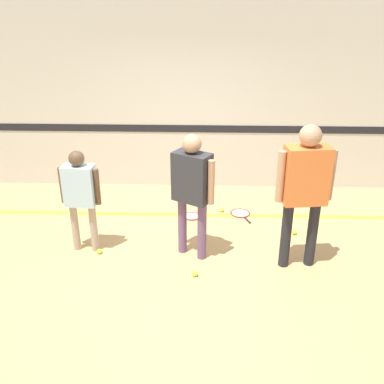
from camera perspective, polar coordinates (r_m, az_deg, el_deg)
ground_plane at (r=5.46m, az=-0.90°, el=-8.64°), size 16.00×16.00×0.00m
wall_back at (r=7.07m, az=-0.06°, el=12.98°), size 16.00×0.07×3.20m
floor_stripe at (r=6.48m, az=-0.41°, el=-3.04°), size 14.40×0.10×0.01m
person_instructor at (r=5.06m, az=0.00°, el=1.12°), size 0.53×0.43×1.58m
person_student_left at (r=5.41m, az=-14.69°, el=0.16°), size 0.51×0.24×1.34m
person_student_right at (r=4.98m, az=14.84°, el=1.22°), size 0.66×0.33×1.76m
racket_spare_on_floor at (r=6.53m, az=6.52°, el=-2.88°), size 0.39×0.52×0.03m
racket_second_spare at (r=6.43m, az=-0.14°, el=-3.18°), size 0.40×0.44×0.03m
tennis_ball_near_instructor at (r=5.10m, az=0.43°, el=-10.84°), size 0.07×0.07×0.07m
tennis_ball_by_spare_racket at (r=6.57m, az=4.00°, el=-2.37°), size 0.07×0.07×0.07m
tennis_ball_stray_left at (r=6.11m, az=13.51°, el=-5.23°), size 0.07×0.07×0.07m
tennis_ball_stray_right at (r=5.64m, az=-12.23°, el=-7.73°), size 0.07×0.07×0.07m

